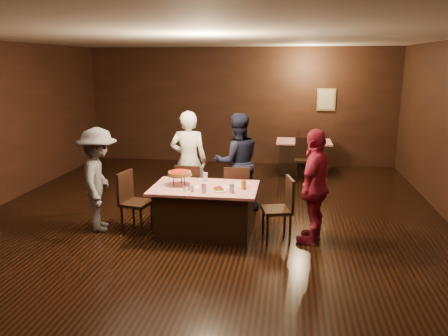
{
  "coord_description": "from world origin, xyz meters",
  "views": [
    {
      "loc": [
        1.32,
        -6.36,
        2.61
      ],
      "look_at": [
        0.32,
        0.2,
        1.0
      ],
      "focal_mm": 35.0,
      "sensor_mm": 36.0,
      "label": 1
    }
  ],
  "objects_px": {
    "diner_navy_hoodie": "(237,162)",
    "plate_empty": "(242,185)",
    "chair_far_right": "(237,192)",
    "diner_grey_knit": "(99,180)",
    "chair_end_right": "(277,209)",
    "diner_white_jacket": "(189,161)",
    "chair_back_near": "(304,159)",
    "back_table": "(303,157)",
    "glass_front_right": "(232,188)",
    "glass_front_left": "(204,188)",
    "main_table": "(205,211)",
    "chair_back_far": "(303,148)",
    "chair_far_left": "(190,190)",
    "chair_end_left": "(136,202)",
    "pizza_stand": "(180,173)",
    "glass_amber": "(244,185)",
    "diner_red_shirt": "(315,186)",
    "glass_back": "(205,177)"
  },
  "relations": [
    {
      "from": "diner_navy_hoodie",
      "to": "plate_empty",
      "type": "xyz_separation_m",
      "value": [
        0.21,
        -1.13,
        -0.1
      ]
    },
    {
      "from": "chair_far_right",
      "to": "diner_grey_knit",
      "type": "xyz_separation_m",
      "value": [
        -2.08,
        -0.78,
        0.35
      ]
    },
    {
      "from": "chair_end_right",
      "to": "diner_white_jacket",
      "type": "bearing_deg",
      "value": -140.1
    },
    {
      "from": "diner_navy_hoodie",
      "to": "plate_empty",
      "type": "bearing_deg",
      "value": 79.32
    },
    {
      "from": "chair_back_near",
      "to": "diner_white_jacket",
      "type": "xyz_separation_m",
      "value": [
        -2.12,
        -2.41,
        0.42
      ]
    },
    {
      "from": "back_table",
      "to": "diner_white_jacket",
      "type": "xyz_separation_m",
      "value": [
        -2.12,
        -3.11,
        0.51
      ]
    },
    {
      "from": "plate_empty",
      "to": "back_table",
      "type": "bearing_deg",
      "value": 75.82
    },
    {
      "from": "diner_grey_knit",
      "to": "glass_front_right",
      "type": "distance_m",
      "value": 2.15
    },
    {
      "from": "glass_front_left",
      "to": "diner_grey_knit",
      "type": "bearing_deg",
      "value": 171.2
    },
    {
      "from": "main_table",
      "to": "plate_empty",
      "type": "distance_m",
      "value": 0.69
    },
    {
      "from": "chair_back_far",
      "to": "diner_navy_hoodie",
      "type": "bearing_deg",
      "value": 57.73
    },
    {
      "from": "back_table",
      "to": "chair_far_left",
      "type": "xyz_separation_m",
      "value": [
        -1.99,
        -3.53,
        0.09
      ]
    },
    {
      "from": "chair_back_far",
      "to": "glass_front_right",
      "type": "distance_m",
      "value": 5.27
    },
    {
      "from": "main_table",
      "to": "chair_end_left",
      "type": "distance_m",
      "value": 1.1
    },
    {
      "from": "diner_navy_hoodie",
      "to": "pizza_stand",
      "type": "height_order",
      "value": "diner_navy_hoodie"
    },
    {
      "from": "main_table",
      "to": "glass_front_right",
      "type": "relative_size",
      "value": 11.43
    },
    {
      "from": "chair_end_right",
      "to": "chair_back_far",
      "type": "height_order",
      "value": "same"
    },
    {
      "from": "diner_navy_hoodie",
      "to": "glass_front_right",
      "type": "relative_size",
      "value": 12.54
    },
    {
      "from": "diner_white_jacket",
      "to": "glass_amber",
      "type": "xyz_separation_m",
      "value": [
        1.12,
        -1.22,
        -0.06
      ]
    },
    {
      "from": "diner_white_jacket",
      "to": "pizza_stand",
      "type": "bearing_deg",
      "value": 92.14
    },
    {
      "from": "main_table",
      "to": "diner_red_shirt",
      "type": "relative_size",
      "value": 0.94
    },
    {
      "from": "back_table",
      "to": "chair_end_right",
      "type": "xyz_separation_m",
      "value": [
        -0.49,
        -4.28,
        0.09
      ]
    },
    {
      "from": "diner_navy_hoodie",
      "to": "plate_empty",
      "type": "relative_size",
      "value": 7.02
    },
    {
      "from": "diner_white_jacket",
      "to": "glass_front_left",
      "type": "distance_m",
      "value": 1.58
    },
    {
      "from": "back_table",
      "to": "chair_back_far",
      "type": "xyz_separation_m",
      "value": [
        0.0,
        0.6,
        0.09
      ]
    },
    {
      "from": "diner_navy_hoodie",
      "to": "diner_red_shirt",
      "type": "distance_m",
      "value": 1.84
    },
    {
      "from": "chair_far_right",
      "to": "diner_navy_hoodie",
      "type": "height_order",
      "value": "diner_navy_hoodie"
    },
    {
      "from": "plate_empty",
      "to": "glass_front_left",
      "type": "height_order",
      "value": "glass_front_left"
    },
    {
      "from": "chair_far_right",
      "to": "chair_end_right",
      "type": "relative_size",
      "value": 1.0
    },
    {
      "from": "chair_end_left",
      "to": "pizza_stand",
      "type": "height_order",
      "value": "pizza_stand"
    },
    {
      "from": "pizza_stand",
      "to": "glass_front_right",
      "type": "xyz_separation_m",
      "value": [
        0.85,
        -0.3,
        -0.11
      ]
    },
    {
      "from": "chair_far_right",
      "to": "glass_front_left",
      "type": "xyz_separation_m",
      "value": [
        -0.35,
        -1.05,
        0.37
      ]
    },
    {
      "from": "chair_back_far",
      "to": "diner_grey_knit",
      "type": "bearing_deg",
      "value": 43.2
    },
    {
      "from": "chair_back_far",
      "to": "glass_back",
      "type": "distance_m",
      "value": 4.88
    },
    {
      "from": "diner_navy_hoodie",
      "to": "chair_back_far",
      "type": "bearing_deg",
      "value": -130.35
    },
    {
      "from": "chair_back_near",
      "to": "diner_red_shirt",
      "type": "bearing_deg",
      "value": -90.84
    },
    {
      "from": "chair_far_right",
      "to": "plate_empty",
      "type": "relative_size",
      "value": 3.8
    },
    {
      "from": "back_table",
      "to": "glass_front_left",
      "type": "height_order",
      "value": "glass_front_left"
    },
    {
      "from": "diner_red_shirt",
      "to": "glass_front_left",
      "type": "xyz_separation_m",
      "value": [
        -1.59,
        -0.27,
        -0.01
      ]
    },
    {
      "from": "chair_far_left",
      "to": "diner_navy_hoodie",
      "type": "xyz_separation_m",
      "value": [
        0.74,
        0.53,
        0.4
      ]
    },
    {
      "from": "main_table",
      "to": "glass_front_right",
      "type": "distance_m",
      "value": 0.69
    },
    {
      "from": "chair_end_left",
      "to": "diner_white_jacket",
      "type": "bearing_deg",
      "value": -14.87
    },
    {
      "from": "diner_navy_hoodie",
      "to": "pizza_stand",
      "type": "relative_size",
      "value": 4.62
    },
    {
      "from": "chair_back_near",
      "to": "diner_red_shirt",
      "type": "distance_m",
      "value": 3.63
    },
    {
      "from": "diner_grey_knit",
      "to": "glass_amber",
      "type": "distance_m",
      "value": 2.28
    },
    {
      "from": "chair_end_left",
      "to": "diner_grey_knit",
      "type": "bearing_deg",
      "value": 104.4
    },
    {
      "from": "diner_navy_hoodie",
      "to": "glass_amber",
      "type": "relative_size",
      "value": 12.54
    },
    {
      "from": "diner_white_jacket",
      "to": "chair_far_right",
      "type": "bearing_deg",
      "value": 151.26
    },
    {
      "from": "chair_end_right",
      "to": "chair_back_near",
      "type": "bearing_deg",
      "value": 157.9
    },
    {
      "from": "chair_back_near",
      "to": "main_table",
      "type": "bearing_deg",
      "value": -115.57
    }
  ]
}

